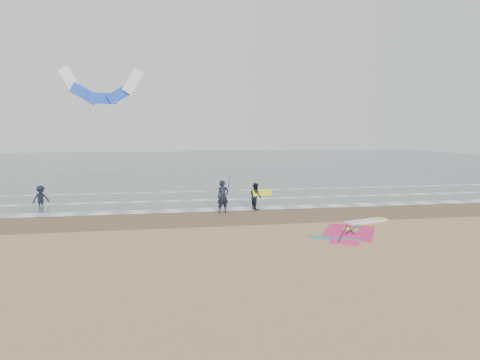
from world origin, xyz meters
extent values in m
plane|color=tan|center=(0.00, 0.00, 0.00)|extent=(120.00, 120.00, 0.00)
cube|color=#47605E|center=(0.00, 48.00, 0.01)|extent=(120.00, 80.00, 0.02)
cube|color=brown|center=(0.00, 6.00, 0.00)|extent=(120.00, 5.00, 0.01)
cube|color=white|center=(0.00, 8.20, 0.03)|extent=(120.00, 1.20, 0.02)
cube|color=white|center=(0.00, 12.00, 0.03)|extent=(120.00, 0.70, 0.02)
cube|color=white|center=(0.00, 16.50, 0.03)|extent=(120.00, 0.50, 0.01)
cube|color=white|center=(5.82, 3.14, 0.06)|extent=(2.56, 1.36, 0.12)
cube|color=yellow|center=(6.92, 3.49, 0.06)|extent=(0.61, 0.71, 0.13)
cube|color=#F21E65|center=(4.02, 1.14, 0.02)|extent=(3.50, 3.86, 0.04)
cube|color=#F21E65|center=(3.27, -0.15, 0.02)|extent=(1.93, 2.15, 0.05)
cube|color=#0C8C99|center=(5.02, 2.44, 0.02)|extent=(1.79, 2.87, 0.05)
cube|color=#0C8C99|center=(2.88, 0.05, 0.02)|extent=(2.10, 1.34, 0.05)
cube|color=yellow|center=(4.32, 1.64, 0.03)|extent=(0.90, 0.87, 0.05)
cylinder|color=black|center=(3.62, 0.94, 0.05)|extent=(1.85, 3.14, 0.06)
cylinder|color=black|center=(4.22, 1.34, 0.07)|extent=(1.23, 1.36, 0.04)
cylinder|color=black|center=(4.22, 1.34, 0.07)|extent=(0.59, 1.72, 0.04)
imported|color=black|center=(-1.27, 7.16, 0.97)|extent=(0.80, 0.62, 1.95)
imported|color=black|center=(0.87, 7.88, 0.84)|extent=(0.78, 0.92, 1.67)
imported|color=black|center=(-12.65, 11.64, 0.84)|extent=(1.23, 1.18, 1.68)
cylinder|color=black|center=(-0.97, 7.16, 1.43)|extent=(0.17, 0.86, 1.82)
cube|color=yellow|center=(1.27, 7.78, 1.06)|extent=(1.30, 0.51, 0.39)
cube|color=white|center=(-11.20, 15.08, 8.49)|extent=(1.61, 0.42, 2.02)
cube|color=blue|center=(-10.28, 15.08, 7.56)|extent=(2.00, 0.50, 1.62)
cube|color=blue|center=(-9.01, 15.08, 7.22)|extent=(1.87, 0.47, 0.78)
cube|color=blue|center=(-7.75, 15.08, 7.56)|extent=(2.00, 0.50, 1.62)
cube|color=white|center=(-6.83, 15.08, 8.49)|extent=(1.61, 0.42, 2.02)
cylinder|color=beige|center=(-11.92, 13.36, 4.80)|extent=(1.46, 3.45, 7.39)
cylinder|color=beige|center=(-9.74, 13.36, 4.80)|extent=(5.83, 3.45, 7.39)
camera|label=1|loc=(-4.66, -17.74, 4.82)|focal=32.00mm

